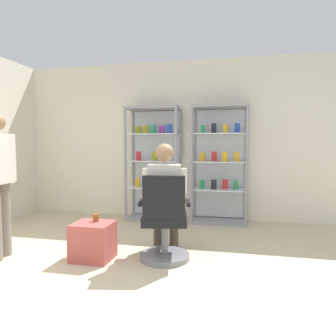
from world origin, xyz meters
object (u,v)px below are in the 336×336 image
(display_cabinet_right, at_px, (219,164))
(tea_glass, at_px, (96,218))
(storage_crate, at_px, (93,241))
(display_cabinet_left, at_px, (154,163))
(seated_shopkeeper, at_px, (165,194))
(office_chair, at_px, (164,226))

(display_cabinet_right, distance_m, tea_glass, 2.38)
(storage_crate, relative_size, tea_glass, 4.99)
(storage_crate, bearing_deg, display_cabinet_left, 85.16)
(display_cabinet_left, distance_m, storage_crate, 2.16)
(seated_shopkeeper, relative_size, storage_crate, 3.01)
(display_cabinet_right, distance_m, storage_crate, 2.50)
(tea_glass, bearing_deg, display_cabinet_left, 85.19)
(office_chair, relative_size, storage_crate, 2.24)
(display_cabinet_left, bearing_deg, tea_glass, -94.81)
(storage_crate, distance_m, tea_glass, 0.26)
(display_cabinet_left, height_order, tea_glass, display_cabinet_left)
(storage_crate, bearing_deg, office_chair, 9.16)
(display_cabinet_right, relative_size, tea_glass, 22.12)
(office_chair, bearing_deg, seated_shopkeeper, 100.73)
(display_cabinet_left, bearing_deg, storage_crate, -94.84)
(display_cabinet_right, height_order, office_chair, display_cabinet_right)
(display_cabinet_right, xyz_separation_m, tea_glass, (-1.26, -1.95, -0.51))
(display_cabinet_left, distance_m, seated_shopkeeper, 1.84)
(display_cabinet_right, height_order, seated_shopkeeper, display_cabinet_right)
(seated_shopkeeper, distance_m, storage_crate, 0.95)
(office_chair, xyz_separation_m, tea_glass, (-0.78, -0.06, 0.06))
(display_cabinet_left, relative_size, office_chair, 1.98)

